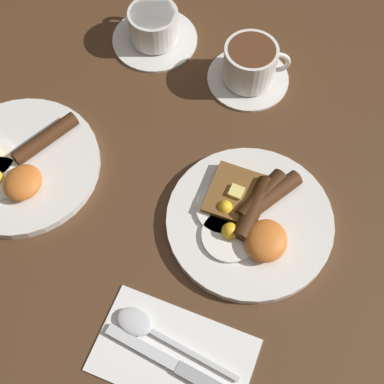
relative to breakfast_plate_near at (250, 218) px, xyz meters
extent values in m
plane|color=#4C301C|center=(0.00, 0.00, -0.01)|extent=(3.00, 3.00, 0.00)
cylinder|color=silver|center=(0.00, 0.00, -0.01)|extent=(0.25, 0.25, 0.01)
cylinder|color=white|center=(-0.04, 0.02, 0.00)|extent=(0.08, 0.08, 0.01)
sphere|color=yellow|center=(-0.04, 0.02, 0.01)|extent=(0.02, 0.02, 0.02)
cylinder|color=white|center=(0.00, 0.04, 0.00)|extent=(0.08, 0.08, 0.01)
sphere|color=yellow|center=(0.00, 0.04, 0.01)|extent=(0.02, 0.02, 0.02)
ellipsoid|color=orange|center=(-0.03, -0.03, 0.02)|extent=(0.07, 0.06, 0.03)
cylinder|color=#452513|center=(0.05, -0.02, 0.01)|extent=(0.09, 0.07, 0.02)
cylinder|color=#371E0C|center=(0.03, -0.01, 0.01)|extent=(0.10, 0.06, 0.03)
cylinder|color=#371E0C|center=(0.01, 0.00, 0.01)|extent=(0.10, 0.04, 0.03)
cube|color=brown|center=(0.03, 0.03, 0.01)|extent=(0.09, 0.08, 0.01)
cube|color=#F4E072|center=(0.03, 0.03, 0.02)|extent=(0.02, 0.02, 0.01)
cylinder|color=silver|center=(-0.03, 0.37, -0.01)|extent=(0.25, 0.25, 0.01)
ellipsoid|color=orange|center=(-0.07, 0.34, 0.01)|extent=(0.06, 0.06, 0.03)
cylinder|color=#3F2210|center=(0.02, 0.34, 0.01)|extent=(0.11, 0.07, 0.02)
cylinder|color=silver|center=(0.26, 0.08, -0.01)|extent=(0.14, 0.14, 0.01)
cylinder|color=silver|center=(0.26, 0.08, 0.03)|extent=(0.09, 0.09, 0.07)
cylinder|color=#56331E|center=(0.26, 0.08, 0.06)|extent=(0.08, 0.08, 0.00)
torus|color=silver|center=(0.27, 0.04, 0.03)|extent=(0.02, 0.04, 0.04)
cylinder|color=silver|center=(0.29, 0.27, -0.01)|extent=(0.15, 0.15, 0.01)
cylinder|color=silver|center=(0.29, 0.27, 0.02)|extent=(0.09, 0.09, 0.06)
cylinder|color=#56331E|center=(0.29, 0.27, 0.05)|extent=(0.08, 0.08, 0.00)
torus|color=silver|center=(0.32, 0.30, 0.03)|extent=(0.03, 0.03, 0.04)
cube|color=white|center=(-0.22, 0.04, -0.01)|extent=(0.13, 0.21, 0.01)
cube|color=silver|center=(-0.23, 0.08, -0.01)|extent=(0.03, 0.11, 0.00)
cube|color=#9E9EA3|center=(-0.24, -0.02, -0.01)|extent=(0.03, 0.09, 0.01)
ellipsoid|color=silver|center=(-0.20, 0.10, -0.01)|extent=(0.04, 0.06, 0.01)
cube|color=silver|center=(-0.21, 0.01, -0.01)|extent=(0.03, 0.13, 0.00)
camera|label=1|loc=(-0.34, -0.03, 0.72)|focal=50.00mm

